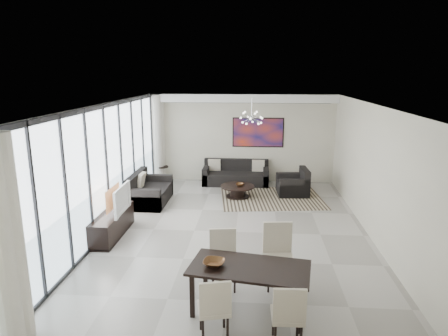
# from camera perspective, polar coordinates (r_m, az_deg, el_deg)

# --- Properties ---
(room_shell) EXTENTS (6.00, 9.00, 2.90)m
(room_shell) POSITION_cam_1_polar(r_m,az_deg,el_deg) (8.83, 4.74, -0.46)
(room_shell) COLOR #A8A39B
(room_shell) RESTS_ON ground
(window_wall) EXTENTS (0.37, 8.95, 2.90)m
(window_wall) POSITION_cam_1_polar(r_m,az_deg,el_deg) (9.41, -15.90, 0.04)
(window_wall) COLOR white
(window_wall) RESTS_ON floor
(soffit) EXTENTS (5.98, 0.40, 0.26)m
(soffit) POSITION_cam_1_polar(r_m,az_deg,el_deg) (12.90, 2.73, 9.93)
(soffit) COLOR white
(soffit) RESTS_ON room_shell
(painting) EXTENTS (1.68, 0.04, 0.98)m
(painting) POSITION_cam_1_polar(r_m,az_deg,el_deg) (13.19, 4.88, 5.08)
(painting) COLOR red
(painting) RESTS_ON room_shell
(chandelier) EXTENTS (0.66, 0.66, 0.71)m
(chandelier) POSITION_cam_1_polar(r_m,az_deg,el_deg) (11.14, 3.96, 7.17)
(chandelier) COLOR silver
(chandelier) RESTS_ON room_shell
(rug) EXTENTS (3.13, 2.55, 0.01)m
(rug) POSITION_cam_1_polar(r_m,az_deg,el_deg) (11.74, 6.80, -4.28)
(rug) COLOR black
(rug) RESTS_ON floor
(coffee_table) EXTENTS (0.99, 0.99, 0.34)m
(coffee_table) POSITION_cam_1_polar(r_m,az_deg,el_deg) (11.73, 1.94, -3.24)
(coffee_table) COLOR black
(coffee_table) RESTS_ON floor
(bowl_coffee) EXTENTS (0.29, 0.29, 0.08)m
(bowl_coffee) POSITION_cam_1_polar(r_m,az_deg,el_deg) (11.66, 2.30, -2.38)
(bowl_coffee) COLOR brown
(bowl_coffee) RESTS_ON coffee_table
(sofa_main) EXTENTS (2.13, 0.87, 0.77)m
(sofa_main) POSITION_cam_1_polar(r_m,az_deg,el_deg) (13.08, 1.71, -1.16)
(sofa_main) COLOR black
(sofa_main) RESTS_ON floor
(loveseat) EXTENTS (0.95, 1.69, 0.85)m
(loveseat) POSITION_cam_1_polar(r_m,az_deg,el_deg) (11.41, -10.73, -3.47)
(loveseat) COLOR black
(loveseat) RESTS_ON floor
(armchair) EXTENTS (0.95, 1.00, 0.79)m
(armchair) POSITION_cam_1_polar(r_m,az_deg,el_deg) (12.15, 9.94, -2.49)
(armchair) COLOR black
(armchair) RESTS_ON floor
(side_table) EXTENTS (0.38, 0.38, 0.53)m
(side_table) POSITION_cam_1_polar(r_m,az_deg,el_deg) (13.48, -8.74, -0.47)
(side_table) COLOR black
(side_table) RESTS_ON floor
(tv_console) EXTENTS (0.49, 1.74, 0.54)m
(tv_console) POSITION_cam_1_polar(r_m,az_deg,el_deg) (9.35, -15.75, -7.72)
(tv_console) COLOR black
(tv_console) RESTS_ON floor
(television) EXTENTS (0.16, 1.04, 0.60)m
(television) POSITION_cam_1_polar(r_m,az_deg,el_deg) (9.15, -14.95, -4.35)
(television) COLOR gray
(television) RESTS_ON tv_console
(dining_table) EXTENTS (1.91, 1.17, 0.75)m
(dining_table) POSITION_cam_1_polar(r_m,az_deg,el_deg) (6.20, 3.66, -14.59)
(dining_table) COLOR black
(dining_table) RESTS_ON floor
(dining_chair_sw) EXTENTS (0.51, 0.51, 0.93)m
(dining_chair_sw) POSITION_cam_1_polar(r_m,az_deg,el_deg) (5.67, -1.37, -19.03)
(dining_chair_sw) COLOR beige
(dining_chair_sw) RESTS_ON floor
(dining_chair_se) EXTENTS (0.44, 0.44, 0.93)m
(dining_chair_se) POSITION_cam_1_polar(r_m,az_deg,el_deg) (5.59, 9.18, -19.69)
(dining_chair_se) COLOR beige
(dining_chair_se) RESTS_ON floor
(dining_chair_nw) EXTENTS (0.51, 0.51, 0.99)m
(dining_chair_nw) POSITION_cam_1_polar(r_m,az_deg,el_deg) (6.93, -0.12, -12.21)
(dining_chair_nw) COLOR beige
(dining_chair_nw) RESTS_ON floor
(dining_chair_ne) EXTENTS (0.55, 0.55, 1.08)m
(dining_chair_ne) POSITION_cam_1_polar(r_m,az_deg,el_deg) (7.02, 7.74, -11.47)
(dining_chair_ne) COLOR beige
(dining_chair_ne) RESTS_ON floor
(bowl_dining) EXTENTS (0.36, 0.36, 0.08)m
(bowl_dining) POSITION_cam_1_polar(r_m,az_deg,el_deg) (6.18, -1.46, -13.38)
(bowl_dining) COLOR brown
(bowl_dining) RESTS_ON dining_table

